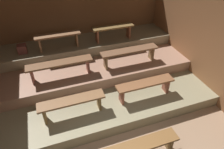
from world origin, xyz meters
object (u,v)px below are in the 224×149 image
at_px(bench_lower_left, 72,103).
at_px(bench_middle_left, 60,65).
at_px(wooden_crate_upper, 22,49).
at_px(bench_floor_center, 137,148).
at_px(bench_lower_right, 145,85).
at_px(bench_upper_right, 113,29).
at_px(bench_upper_left, 58,37).
at_px(bench_middle_right, 129,52).

bearing_deg(bench_lower_left, bench_middle_left, 92.94).
distance_m(bench_middle_left, wooden_crate_upper, 1.44).
height_order(bench_floor_center, bench_lower_right, bench_lower_right).
bearing_deg(bench_floor_center, wooden_crate_upper, 118.51).
distance_m(bench_lower_left, bench_lower_right, 1.83).
height_order(bench_upper_right, wooden_crate_upper, bench_upper_right).
bearing_deg(bench_lower_left, bench_floor_center, -53.83).
height_order(bench_floor_center, bench_lower_left, bench_lower_left).
height_order(bench_middle_left, wooden_crate_upper, wooden_crate_upper).
bearing_deg(wooden_crate_upper, bench_upper_left, -4.85).
bearing_deg(bench_lower_left, bench_upper_right, 50.79).
bearing_deg(bench_lower_left, bench_middle_right, 31.08).
xyz_separation_m(bench_lower_left, bench_upper_right, (1.76, 2.16, 0.61)).
distance_m(bench_lower_right, bench_upper_right, 2.24).
bearing_deg(bench_upper_right, bench_lower_left, -129.21).
height_order(bench_lower_left, wooden_crate_upper, wooden_crate_upper).
bearing_deg(wooden_crate_upper, bench_lower_right, -38.81).
relative_size(bench_upper_right, wooden_crate_upper, 5.39).
bearing_deg(bench_lower_left, bench_lower_right, 0.00).
bearing_deg(bench_middle_right, bench_lower_right, -92.94).
bearing_deg(bench_middle_right, bench_upper_right, 96.87).
xyz_separation_m(bench_floor_center, bench_middle_left, (-1.04, 2.48, 0.61)).
xyz_separation_m(bench_lower_right, bench_middle_left, (-1.88, 1.14, 0.31)).
relative_size(bench_lower_right, bench_middle_left, 0.89).
xyz_separation_m(bench_floor_center, bench_lower_right, (0.84, 1.35, 0.30)).
height_order(bench_lower_right, bench_upper_right, bench_upper_right).
xyz_separation_m(bench_middle_left, bench_upper_left, (0.12, 1.02, 0.29)).
bearing_deg(bench_lower_right, bench_lower_left, 180.00).
distance_m(bench_floor_center, bench_upper_right, 3.70).
bearing_deg(bench_middle_left, bench_floor_center, -67.22).
bearing_deg(bench_middle_left, bench_middle_right, 0.00).
height_order(bench_lower_left, bench_middle_left, bench_middle_left).
distance_m(bench_lower_left, wooden_crate_upper, 2.48).
xyz_separation_m(bench_floor_center, bench_upper_left, (-0.92, 3.51, 0.91)).
height_order(bench_upper_left, wooden_crate_upper, bench_upper_left).
relative_size(bench_lower_right, wooden_crate_upper, 6.19).
relative_size(bench_lower_left, bench_middle_right, 0.89).
relative_size(bench_middle_right, bench_upper_right, 1.29).
relative_size(bench_upper_left, wooden_crate_upper, 5.39).
bearing_deg(bench_upper_left, bench_middle_left, -96.87).
distance_m(bench_lower_left, bench_middle_left, 1.18).
distance_m(bench_lower_left, bench_upper_left, 2.24).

